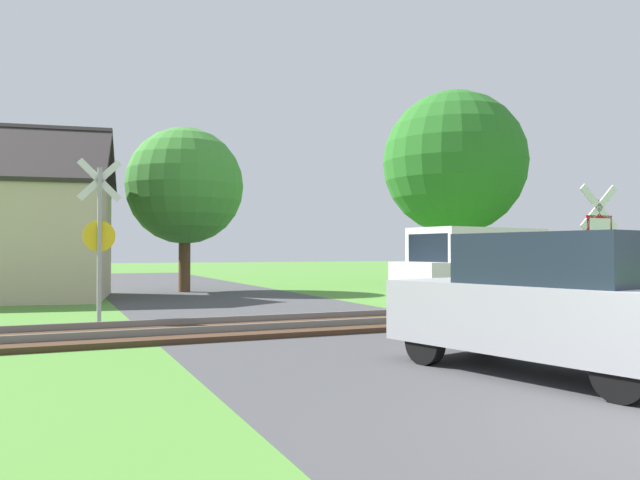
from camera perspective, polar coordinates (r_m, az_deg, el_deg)
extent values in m
cube|color=#424244|center=(7.31, 21.03, -13.21)|extent=(6.71, 80.00, 0.01)
cube|color=#422D1E|center=(12.83, -0.28, -7.75)|extent=(60.00, 2.60, 0.10)
cube|color=slate|center=(13.47, -1.49, -6.96)|extent=(60.00, 0.08, 0.12)
cube|color=slate|center=(12.16, 1.05, -7.60)|extent=(60.00, 0.08, 0.12)
cylinder|color=brown|center=(12.83, 23.97, -2.25)|extent=(0.10, 0.10, 2.52)
cube|color=red|center=(12.79, 24.15, 0.72)|extent=(0.60, 0.06, 0.60)
cube|color=white|center=(12.77, 24.22, 0.73)|extent=(0.49, 0.04, 0.49)
cube|color=white|center=(12.81, 24.14, 2.72)|extent=(0.88, 0.08, 0.88)
cube|color=white|center=(12.81, 24.14, 2.72)|extent=(0.88, 0.08, 0.88)
cylinder|color=#9E9EA5|center=(13.44, -19.53, -0.64)|extent=(0.09, 0.09, 3.26)
cube|color=white|center=(13.58, -19.52, 5.18)|extent=(0.88, 0.05, 0.88)
cube|color=white|center=(13.58, -19.52, 5.18)|extent=(0.88, 0.05, 0.88)
cylinder|color=yellow|center=(13.51, -19.55, 0.34)|extent=(0.64, 0.05, 0.64)
cube|color=brown|center=(22.19, -23.34, 7.11)|extent=(0.57, 0.57, 1.10)
cylinder|color=#513823|center=(31.47, 12.24, -0.84)|extent=(0.32, 0.32, 3.27)
sphere|color=#286B23|center=(31.77, 12.21, 6.92)|extent=(7.07, 7.07, 7.07)
cylinder|color=#513823|center=(24.23, -12.28, -1.85)|extent=(0.44, 0.44, 2.38)
sphere|color=#3D8433|center=(24.35, -12.26, 4.86)|extent=(4.43, 4.43, 4.43)
cube|color=white|center=(19.55, 14.29, -1.76)|extent=(4.47, 2.61, 1.90)
cube|color=white|center=(17.82, 8.99, -3.46)|extent=(1.01, 1.90, 0.90)
cube|color=#19232D|center=(18.06, 9.85, -0.78)|extent=(0.33, 1.60, 0.85)
cube|color=navy|center=(20.21, 12.28, -2.68)|extent=(3.72, 0.68, 0.16)
cylinder|color=black|center=(19.11, 9.67, -4.64)|extent=(0.70, 0.30, 0.68)
cylinder|color=black|center=(18.01, 13.09, -4.85)|extent=(0.70, 0.30, 0.68)
cylinder|color=black|center=(21.17, 15.34, -4.26)|extent=(0.70, 0.30, 0.68)
cylinder|color=black|center=(20.18, 18.68, -4.41)|extent=(0.70, 0.30, 0.68)
cube|color=#99999E|center=(8.42, 19.68, -6.65)|extent=(2.54, 4.27, 0.84)
cube|color=#19232D|center=(8.27, 20.81, -1.61)|extent=(1.87, 2.47, 0.64)
cylinder|color=black|center=(9.82, 15.26, -8.33)|extent=(0.32, 0.63, 0.60)
cylinder|color=black|center=(8.76, 9.57, -9.24)|extent=(0.32, 0.63, 0.60)
cylinder|color=black|center=(7.19, 25.80, -10.97)|extent=(0.32, 0.63, 0.60)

